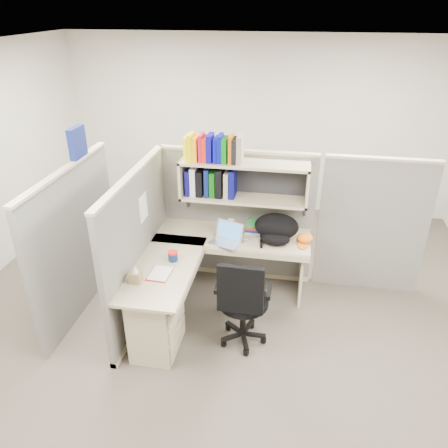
% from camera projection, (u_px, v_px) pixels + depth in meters
% --- Properties ---
extents(ground, '(6.00, 6.00, 0.00)m').
position_uv_depth(ground, '(224.00, 318.00, 4.77)').
color(ground, '#353029').
rests_on(ground, ground).
extents(room_shell, '(6.00, 6.00, 6.00)m').
position_uv_depth(room_shell, '(224.00, 180.00, 4.02)').
color(room_shell, beige).
rests_on(room_shell, ground).
extents(cubicle, '(3.79, 1.84, 1.95)m').
position_uv_depth(cubicle, '(198.00, 223.00, 4.80)').
color(cubicle, '#5F5F5B').
rests_on(cubicle, ground).
extents(desk, '(1.74, 1.75, 0.73)m').
position_uv_depth(desk, '(179.00, 298.00, 4.38)').
color(desk, tan).
rests_on(desk, ground).
extents(laptop, '(0.40, 0.40, 0.23)m').
position_uv_depth(laptop, '(225.00, 234.00, 4.71)').
color(laptop, silver).
rests_on(laptop, desk).
extents(backpack, '(0.55, 0.46, 0.29)m').
position_uv_depth(backpack, '(276.00, 229.00, 4.76)').
color(backpack, black).
rests_on(backpack, desk).
extents(orange_cap, '(0.22, 0.24, 0.10)m').
position_uv_depth(orange_cap, '(305.00, 238.00, 4.77)').
color(orange_cap, orange).
rests_on(orange_cap, desk).
extents(snack_canister, '(0.10, 0.10, 0.10)m').
position_uv_depth(snack_canister, '(173.00, 256.00, 4.43)').
color(snack_canister, '#0E2152').
rests_on(snack_canister, desk).
extents(tissue_box, '(0.11, 0.11, 0.17)m').
position_uv_depth(tissue_box, '(136.00, 274.00, 4.08)').
color(tissue_box, '#8D774F').
rests_on(tissue_box, desk).
extents(mouse, '(0.09, 0.06, 0.03)m').
position_uv_depth(mouse, '(244.00, 240.00, 4.81)').
color(mouse, '#829EB8').
rests_on(mouse, desk).
extents(paper_cup, '(0.09, 0.09, 0.11)m').
position_uv_depth(paper_cup, '(231.00, 224.00, 5.06)').
color(paper_cup, white).
rests_on(paper_cup, desk).
extents(book_stack, '(0.18, 0.24, 0.12)m').
position_uv_depth(book_stack, '(254.00, 226.00, 5.01)').
color(book_stack, gray).
rests_on(book_stack, desk).
extents(loose_paper, '(0.20, 0.26, 0.00)m').
position_uv_depth(loose_paper, '(160.00, 273.00, 4.25)').
color(loose_paper, white).
rests_on(loose_paper, desk).
extents(task_chair, '(0.54, 0.50, 1.03)m').
position_uv_depth(task_chair, '(243.00, 315.00, 4.26)').
color(task_chair, black).
rests_on(task_chair, ground).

